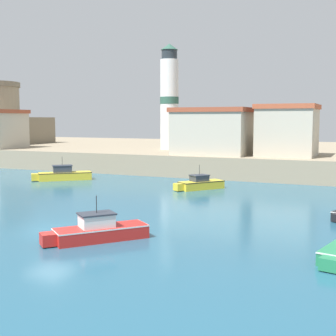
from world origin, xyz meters
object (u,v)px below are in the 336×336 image
at_px(harbor_shed_far_end, 212,131).
at_px(harbor_shed_mid_row, 287,130).
at_px(motorboat_yellow_4, 200,184).
at_px(motorboat_red_0, 98,230).
at_px(motorboat_yellow_1, 63,175).
at_px(lighthouse, 169,99).

bearing_deg(harbor_shed_far_end, harbor_shed_mid_row, 9.72).
height_order(motorboat_yellow_4, harbor_shed_mid_row, harbor_shed_mid_row).
relative_size(motorboat_red_0, motorboat_yellow_1, 0.94).
bearing_deg(harbor_shed_far_end, motorboat_red_0, -82.71).
bearing_deg(harbor_shed_far_end, lighthouse, 141.77).
height_order(motorboat_yellow_4, harbor_shed_far_end, harbor_shed_far_end).
distance_m(motorboat_red_0, harbor_shed_mid_row, 31.39).
bearing_deg(lighthouse, motorboat_red_0, -71.77).
distance_m(motorboat_yellow_4, harbor_shed_mid_row, 13.84).
bearing_deg(motorboat_yellow_1, motorboat_red_0, -49.39).
xyz_separation_m(motorboat_red_0, motorboat_yellow_4, (-1.37, 18.99, -0.03)).
height_order(lighthouse, harbor_shed_mid_row, lighthouse).
relative_size(motorboat_yellow_1, harbor_shed_mid_row, 0.85).
distance_m(motorboat_yellow_1, harbor_shed_mid_row, 24.16).
distance_m(motorboat_red_0, harbor_shed_far_end, 29.96).
bearing_deg(motorboat_red_0, harbor_shed_mid_row, 82.15).
bearing_deg(lighthouse, motorboat_yellow_4, -58.13).
height_order(motorboat_red_0, harbor_shed_far_end, harbor_shed_far_end).
relative_size(motorboat_red_0, motorboat_yellow_4, 1.10).
distance_m(motorboat_yellow_4, lighthouse, 21.41).
bearing_deg(motorboat_red_0, harbor_shed_far_end, 97.29).
distance_m(motorboat_yellow_1, harbor_shed_far_end, 16.87).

